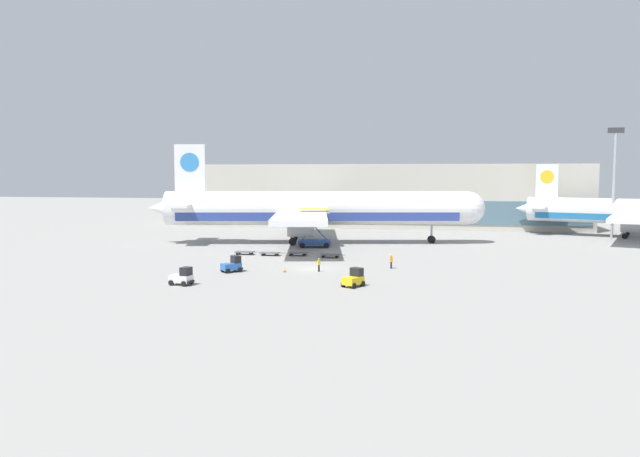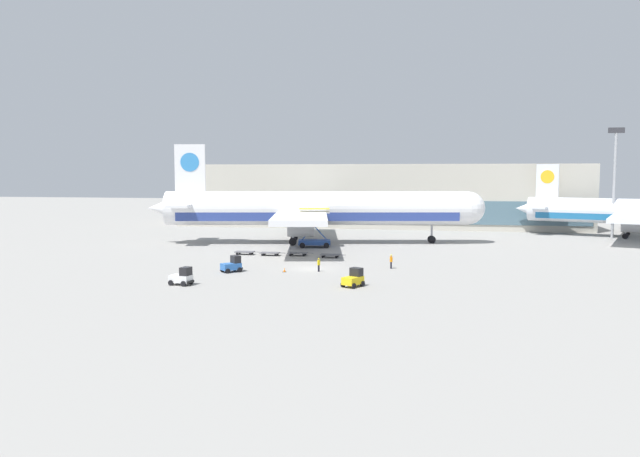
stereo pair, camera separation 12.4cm
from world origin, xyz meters
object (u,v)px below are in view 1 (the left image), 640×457
(airplane_main, at_px, (313,210))
(baggage_dolly_third, at_px, (298,253))
(scissor_lift_loader, at_px, (314,233))
(baggage_dolly_second, at_px, (270,253))
(baggage_tug_far, at_px, (354,279))
(baggage_dolly_trail, at_px, (330,255))
(baggage_dolly_lead, at_px, (245,252))
(light_mast, at_px, (614,174))
(traffic_cone_near, at_px, (285,270))
(ground_crew_far, at_px, (391,260))
(baggage_tug_foreground, at_px, (232,265))
(ground_crew_near, at_px, (319,264))
(baggage_tug_mid, at_px, (182,277))

(airplane_main, height_order, baggage_dolly_third, airplane_main)
(scissor_lift_loader, height_order, baggage_dolly_third, scissor_lift_loader)
(baggage_dolly_second, bearing_deg, baggage_tug_far, -56.66)
(baggage_dolly_trail, bearing_deg, baggage_dolly_third, 167.30)
(baggage_dolly_lead, bearing_deg, baggage_tug_far, -50.77)
(airplane_main, bearing_deg, light_mast, 8.70)
(scissor_lift_loader, xyz_separation_m, traffic_cone_near, (1.40, -25.80, -2.09))
(scissor_lift_loader, bearing_deg, baggage_tug_far, -82.91)
(ground_crew_far, xyz_separation_m, traffic_cone_near, (-12.69, -5.21, -0.81))
(baggage_dolly_third, distance_m, baggage_dolly_trail, 5.09)
(light_mast, height_order, airplane_main, light_mast)
(baggage_tug_foreground, height_order, baggage_dolly_trail, baggage_tug_foreground)
(baggage_dolly_lead, bearing_deg, light_mast, 29.44)
(baggage_tug_foreground, relative_size, baggage_tug_far, 0.97)
(baggage_tug_foreground, height_order, baggage_dolly_lead, baggage_tug_foreground)
(baggage_dolly_trail, distance_m, traffic_cone_near, 14.31)
(ground_crew_near, bearing_deg, traffic_cone_near, 122.55)
(baggage_tug_mid, relative_size, baggage_tug_far, 0.95)
(light_mast, xyz_separation_m, scissor_lift_loader, (-51.90, -24.58, -9.66))
(baggage_tug_foreground, xyz_separation_m, baggage_tug_far, (16.03, -7.01, 0.00))
(baggage_dolly_third, bearing_deg, baggage_dolly_trail, -12.70)
(ground_crew_near, xyz_separation_m, ground_crew_far, (8.62, 4.03, 0.09))
(baggage_tug_foreground, height_order, traffic_cone_near, baggage_tug_foreground)
(scissor_lift_loader, height_order, baggage_tug_foreground, scissor_lift_loader)
(light_mast, bearing_deg, ground_crew_far, -129.93)
(baggage_dolly_lead, bearing_deg, baggage_tug_foreground, -78.82)
(light_mast, bearing_deg, ground_crew_near, -133.34)
(baggage_dolly_trail, xyz_separation_m, ground_crew_far, (9.39, -8.71, 0.69))
(baggage_dolly_third, xyz_separation_m, baggage_dolly_trail, (4.99, -1.02, 0.00))
(baggage_tug_mid, bearing_deg, baggage_tug_far, 18.34)
(baggage_tug_foreground, distance_m, baggage_tug_far, 17.49)
(baggage_tug_mid, xyz_separation_m, traffic_cone_near, (8.77, 10.73, -0.61))
(baggage_dolly_trail, bearing_deg, light_mast, 36.55)
(baggage_tug_foreground, bearing_deg, ground_crew_near, -32.35)
(baggage_dolly_third, height_order, baggage_dolly_trail, same)
(ground_crew_near, xyz_separation_m, traffic_cone_near, (-4.07, -1.18, -0.72))
(scissor_lift_loader, distance_m, ground_crew_near, 25.26)
(baggage_tug_foreground, distance_m, ground_crew_far, 20.05)
(light_mast, height_order, scissor_lift_loader, light_mast)
(baggage_tug_foreground, xyz_separation_m, ground_crew_far, (19.01, 6.39, 0.20))
(baggage_dolly_lead, distance_m, baggage_dolly_second, 4.04)
(baggage_tug_mid, bearing_deg, scissor_lift_loader, 89.11)
(light_mast, bearing_deg, baggage_dolly_third, -145.82)
(baggage_tug_far, bearing_deg, airplane_main, 46.19)
(baggage_dolly_trail, relative_size, traffic_cone_near, 6.82)
(baggage_tug_mid, xyz_separation_m, baggage_dolly_third, (7.08, 25.67, -0.49))
(baggage_tug_mid, height_order, ground_crew_near, baggage_tug_mid)
(baggage_dolly_third, bearing_deg, scissor_lift_loader, 87.34)
(airplane_main, bearing_deg, baggage_tug_mid, -109.16)
(light_mast, height_order, baggage_dolly_trail, light_mast)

